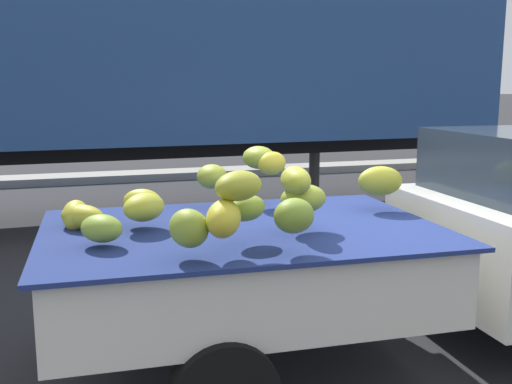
{
  "coord_description": "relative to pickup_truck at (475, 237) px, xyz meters",
  "views": [
    {
      "loc": [
        -2.53,
        -3.87,
        2.07
      ],
      "look_at": [
        -1.16,
        0.57,
        1.23
      ],
      "focal_mm": 42.05,
      "sensor_mm": 36.0,
      "label": 1
    }
  ],
  "objects": [
    {
      "name": "ground",
      "position": [
        -0.46,
        0.01,
        -0.89
      ],
      "size": [
        220.0,
        220.0,
        0.0
      ],
      "primitive_type": "plane",
      "color": "#28282B"
    },
    {
      "name": "curb_strip",
      "position": [
        -0.46,
        9.42,
        -0.81
      ],
      "size": [
        80.0,
        0.8,
        0.16
      ],
      "primitive_type": "cube",
      "color": "gray",
      "rests_on": "ground"
    },
    {
      "name": "pickup_truck",
      "position": [
        0.0,
        0.0,
        0.0
      ],
      "size": [
        4.9,
        2.04,
        1.7
      ],
      "rotation": [
        0.0,
        0.0,
        -0.04
      ],
      "color": "silver",
      "rests_on": "ground"
    },
    {
      "name": "semi_trailer",
      "position": [
        -2.42,
        5.4,
        1.65
      ],
      "size": [
        12.08,
        2.99,
        3.95
      ],
      "rotation": [
        0.0,
        0.0,
        0.04
      ],
      "color": "navy",
      "rests_on": "ground"
    }
  ]
}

